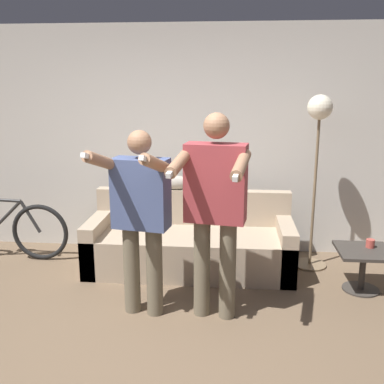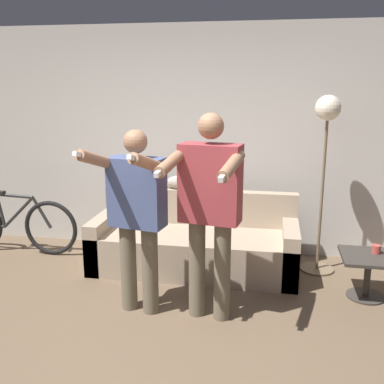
# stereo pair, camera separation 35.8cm
# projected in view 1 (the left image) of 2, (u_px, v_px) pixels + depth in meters

# --- Properties ---
(ground_plane) EXTENTS (16.00, 16.00, 0.00)m
(ground_plane) POSITION_uv_depth(u_px,v_px,m) (133.00, 369.00, 3.16)
(ground_plane) COLOR brown
(wall_back) EXTENTS (10.00, 0.05, 2.60)m
(wall_back) POSITION_uv_depth(u_px,v_px,m) (175.00, 141.00, 5.20)
(wall_back) COLOR beige
(wall_back) RESTS_ON ground_plane
(couch) EXTENTS (2.16, 0.83, 0.80)m
(couch) POSITION_uv_depth(u_px,v_px,m) (190.00, 245.00, 4.81)
(couch) COLOR tan
(couch) RESTS_ON ground_plane
(person_left) EXTENTS (0.61, 0.72, 1.59)m
(person_left) POSITION_uv_depth(u_px,v_px,m) (140.00, 211.00, 3.71)
(person_left) COLOR #6B604C
(person_left) RESTS_ON ground_plane
(person_right) EXTENTS (0.63, 0.73, 1.74)m
(person_right) POSITION_uv_depth(u_px,v_px,m) (215.00, 203.00, 3.64)
(person_right) COLOR #6B604C
(person_right) RESTS_ON ground_plane
(cat) EXTENTS (0.47, 0.14, 0.19)m
(cat) POSITION_uv_depth(u_px,v_px,m) (177.00, 182.00, 4.97)
(cat) COLOR #B7AD9E
(cat) RESTS_ON couch
(floor_lamp) EXTENTS (0.36, 0.36, 1.84)m
(floor_lamp) POSITION_uv_depth(u_px,v_px,m) (318.00, 134.00, 4.60)
(floor_lamp) COLOR #756047
(floor_lamp) RESTS_ON ground_plane
(side_table) EXTENTS (0.50, 0.50, 0.42)m
(side_table) POSITION_uv_depth(u_px,v_px,m) (363.00, 261.00, 4.29)
(side_table) COLOR #38332D
(side_table) RESTS_ON ground_plane
(cup) EXTENTS (0.08, 0.08, 0.08)m
(cup) POSITION_uv_depth(u_px,v_px,m) (370.00, 243.00, 4.31)
(cup) COLOR #B7473D
(cup) RESTS_ON side_table
(bicycle) EXTENTS (1.59, 0.07, 0.74)m
(bicycle) POSITION_uv_depth(u_px,v_px,m) (0.00, 230.00, 5.08)
(bicycle) COLOR black
(bicycle) RESTS_ON ground_plane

